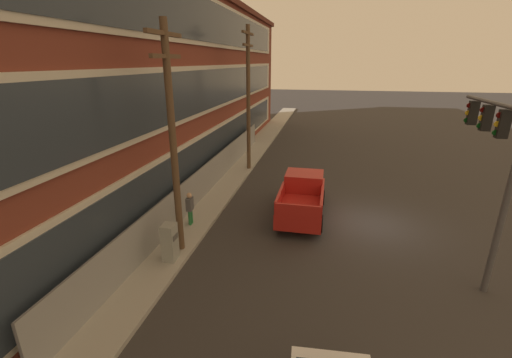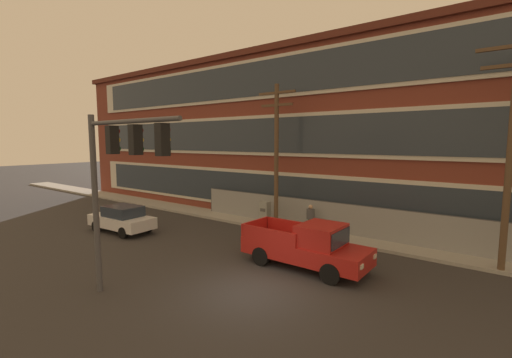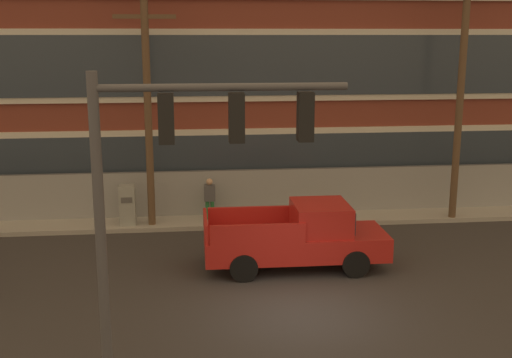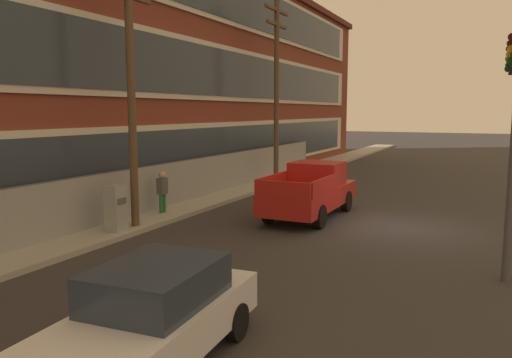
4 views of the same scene
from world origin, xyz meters
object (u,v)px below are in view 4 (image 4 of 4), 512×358
object	(u,v)px
utility_pole_near_corner	(131,83)
sedan_white	(153,315)
utility_pole_midblock	(277,85)
electrical_cabinet	(116,211)
pedestrian_near_cabinet	(162,191)
pickup_truck_red	(311,191)

from	to	relation	value
utility_pole_near_corner	sedan_white	bearing A→B (deg)	-139.28
utility_pole_midblock	electrical_cabinet	bearing A→B (deg)	178.54
electrical_cabinet	pedestrian_near_cabinet	distance (m)	2.97
sedan_white	pickup_truck_red	bearing A→B (deg)	7.27
sedan_white	electrical_cabinet	bearing A→B (deg)	44.71
pickup_truck_red	pedestrian_near_cabinet	bearing A→B (deg)	116.75
sedan_white	electrical_cabinet	world-z (taller)	electrical_cabinet
pickup_truck_red	sedan_white	world-z (taller)	pickup_truck_red
sedan_white	electrical_cabinet	size ratio (longest dim) A/B	2.65
pickup_truck_red	electrical_cabinet	size ratio (longest dim) A/B	3.39
sedan_white	utility_pole_midblock	xyz separation A→B (m)	(17.95, 5.66, 4.42)
sedan_white	electrical_cabinet	xyz separation A→B (m)	(6.02, 5.96, 0.01)
pickup_truck_red	electrical_cabinet	xyz separation A→B (m)	(-5.40, 4.50, -0.13)
pickup_truck_red	sedan_white	xyz separation A→B (m)	(-11.43, -1.46, -0.14)
utility_pole_midblock	electrical_cabinet	xyz separation A→B (m)	(-11.93, 0.30, -4.42)
utility_pole_midblock	pickup_truck_red	bearing A→B (deg)	-147.22
sedan_white	utility_pole_near_corner	distance (m)	9.89
pickup_truck_red	utility_pole_near_corner	bearing A→B (deg)	135.65
electrical_cabinet	pedestrian_near_cabinet	xyz separation A→B (m)	(2.94, 0.39, 0.17)
utility_pole_near_corner	utility_pole_midblock	bearing A→B (deg)	-1.32
utility_pole_midblock	pedestrian_near_cabinet	world-z (taller)	utility_pole_midblock
pickup_truck_red	utility_pole_near_corner	size ratio (longest dim) A/B	0.63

